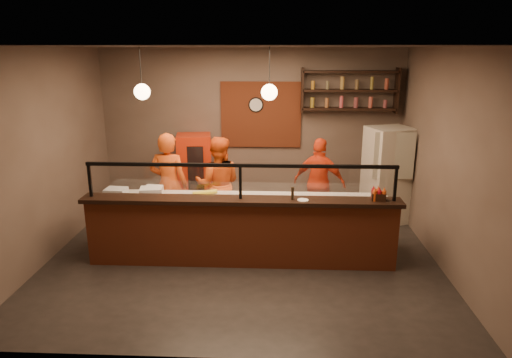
{
  "coord_description": "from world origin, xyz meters",
  "views": [
    {
      "loc": [
        0.51,
        -6.61,
        3.17
      ],
      "look_at": [
        0.2,
        0.3,
        1.19
      ],
      "focal_mm": 32.0,
      "sensor_mm": 36.0,
      "label": 1
    }
  ],
  "objects_px": {
    "condiment_caddy": "(378,196)",
    "pepper_mill": "(293,193)",
    "cook_right": "(319,183)",
    "fridge": "(387,175)",
    "red_cooler": "(195,173)",
    "wall_clock": "(256,105)",
    "cook_left": "(169,185)",
    "cook_mid": "(218,184)",
    "pizza_dough": "(246,199)"
  },
  "relations": [
    {
      "from": "wall_clock",
      "to": "fridge",
      "type": "distance_m",
      "value": 2.88
    },
    {
      "from": "fridge",
      "to": "cook_right",
      "type": "bearing_deg",
      "value": 175.14
    },
    {
      "from": "red_cooler",
      "to": "pepper_mill",
      "type": "relative_size",
      "value": 8.29
    },
    {
      "from": "cook_mid",
      "to": "pepper_mill",
      "type": "height_order",
      "value": "cook_mid"
    },
    {
      "from": "fridge",
      "to": "pepper_mill",
      "type": "distance_m",
      "value": 2.74
    },
    {
      "from": "wall_clock",
      "to": "cook_right",
      "type": "bearing_deg",
      "value": -41.56
    },
    {
      "from": "wall_clock",
      "to": "cook_left",
      "type": "xyz_separation_m",
      "value": [
        -1.43,
        -1.62,
        -1.19
      ]
    },
    {
      "from": "cook_left",
      "to": "red_cooler",
      "type": "distance_m",
      "value": 1.34
    },
    {
      "from": "condiment_caddy",
      "to": "pepper_mill",
      "type": "distance_m",
      "value": 1.24
    },
    {
      "from": "cook_left",
      "to": "pizza_dough",
      "type": "bearing_deg",
      "value": 159.68
    },
    {
      "from": "cook_left",
      "to": "condiment_caddy",
      "type": "distance_m",
      "value": 3.52
    },
    {
      "from": "pizza_dough",
      "to": "wall_clock",
      "type": "bearing_deg",
      "value": 88.82
    },
    {
      "from": "wall_clock",
      "to": "red_cooler",
      "type": "relative_size",
      "value": 0.19
    },
    {
      "from": "cook_right",
      "to": "pepper_mill",
      "type": "bearing_deg",
      "value": 93.11
    },
    {
      "from": "cook_mid",
      "to": "pepper_mill",
      "type": "distance_m",
      "value": 1.92
    },
    {
      "from": "cook_left",
      "to": "pizza_dough",
      "type": "distance_m",
      "value": 1.55
    },
    {
      "from": "cook_left",
      "to": "cook_mid",
      "type": "bearing_deg",
      "value": -155.92
    },
    {
      "from": "wall_clock",
      "to": "red_cooler",
      "type": "height_order",
      "value": "wall_clock"
    },
    {
      "from": "cook_mid",
      "to": "pizza_dough",
      "type": "relative_size",
      "value": 3.6
    },
    {
      "from": "wall_clock",
      "to": "cook_mid",
      "type": "xyz_separation_m",
      "value": [
        -0.61,
        -1.36,
        -1.25
      ]
    },
    {
      "from": "cook_right",
      "to": "pepper_mill",
      "type": "xyz_separation_m",
      "value": [
        -0.55,
        -1.7,
        0.33
      ]
    },
    {
      "from": "pepper_mill",
      "to": "fridge",
      "type": "bearing_deg",
      "value": 47.59
    },
    {
      "from": "cook_left",
      "to": "pepper_mill",
      "type": "distance_m",
      "value": 2.4
    },
    {
      "from": "cook_right",
      "to": "pizza_dough",
      "type": "bearing_deg",
      "value": 65.85
    },
    {
      "from": "fridge",
      "to": "red_cooler",
      "type": "relative_size",
      "value": 1.16
    },
    {
      "from": "fridge",
      "to": "cook_left",
      "type": "bearing_deg",
      "value": 173.89
    },
    {
      "from": "pepper_mill",
      "to": "cook_right",
      "type": "bearing_deg",
      "value": 72.1
    },
    {
      "from": "wall_clock",
      "to": "pepper_mill",
      "type": "bearing_deg",
      "value": -76.67
    },
    {
      "from": "cook_mid",
      "to": "pizza_dough",
      "type": "bearing_deg",
      "value": 118.77
    },
    {
      "from": "fridge",
      "to": "pepper_mill",
      "type": "bearing_deg",
      "value": -150.93
    },
    {
      "from": "pepper_mill",
      "to": "cook_mid",
      "type": "bearing_deg",
      "value": 131.85
    },
    {
      "from": "wall_clock",
      "to": "pizza_dough",
      "type": "xyz_separation_m",
      "value": [
        -0.05,
        -2.32,
        -1.19
      ]
    },
    {
      "from": "condiment_caddy",
      "to": "pepper_mill",
      "type": "bearing_deg",
      "value": -178.55
    },
    {
      "from": "cook_right",
      "to": "pizza_dough",
      "type": "height_order",
      "value": "cook_right"
    },
    {
      "from": "cook_right",
      "to": "pepper_mill",
      "type": "distance_m",
      "value": 1.82
    },
    {
      "from": "pepper_mill",
      "to": "wall_clock",
      "type": "bearing_deg",
      "value": 103.33
    },
    {
      "from": "pizza_dough",
      "to": "condiment_caddy",
      "type": "relative_size",
      "value": 2.39
    },
    {
      "from": "cook_left",
      "to": "pizza_dough",
      "type": "height_order",
      "value": "cook_left"
    },
    {
      "from": "cook_mid",
      "to": "fridge",
      "type": "relative_size",
      "value": 0.95
    },
    {
      "from": "cook_left",
      "to": "fridge",
      "type": "height_order",
      "value": "cook_left"
    },
    {
      "from": "wall_clock",
      "to": "red_cooler",
      "type": "distance_m",
      "value": 1.83
    },
    {
      "from": "cook_left",
      "to": "fridge",
      "type": "xyz_separation_m",
      "value": [
        3.93,
        0.87,
        -0.01
      ]
    },
    {
      "from": "red_cooler",
      "to": "cook_mid",
      "type": "bearing_deg",
      "value": -68.81
    },
    {
      "from": "pizza_dough",
      "to": "pepper_mill",
      "type": "bearing_deg",
      "value": -32.88
    },
    {
      "from": "cook_left",
      "to": "condiment_caddy",
      "type": "relative_size",
      "value": 9.16
    },
    {
      "from": "cook_left",
      "to": "cook_mid",
      "type": "distance_m",
      "value": 0.86
    },
    {
      "from": "pizza_dough",
      "to": "condiment_caddy",
      "type": "xyz_separation_m",
      "value": [
        1.95,
        -0.42,
        0.21
      ]
    },
    {
      "from": "cook_right",
      "to": "red_cooler",
      "type": "xyz_separation_m",
      "value": [
        -2.42,
        0.76,
        -0.05
      ]
    },
    {
      "from": "cook_mid",
      "to": "condiment_caddy",
      "type": "distance_m",
      "value": 2.88
    },
    {
      "from": "pizza_dough",
      "to": "red_cooler",
      "type": "bearing_deg",
      "value": 120.17
    }
  ]
}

